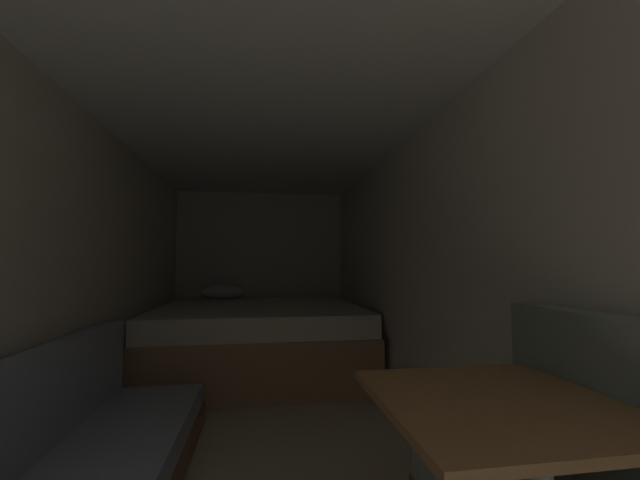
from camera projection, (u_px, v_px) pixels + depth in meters
ground_plane at (259, 448)px, 2.34m from camera, size 7.41×7.41×0.00m
wall_back at (261, 270)px, 5.10m from camera, size 2.33×0.05×2.14m
wall_left at (68, 278)px, 2.23m from camera, size 0.05×5.41×2.14m
wall_right at (426, 276)px, 2.59m from camera, size 0.05×5.41×2.14m
ceiling_slab at (262, 113)px, 2.48m from camera, size 2.33×5.41×0.05m
bed at (260, 338)px, 4.00m from camera, size 2.11×1.99×0.90m
dinette_table at (497, 442)px, 1.02m from camera, size 0.64×0.64×0.78m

